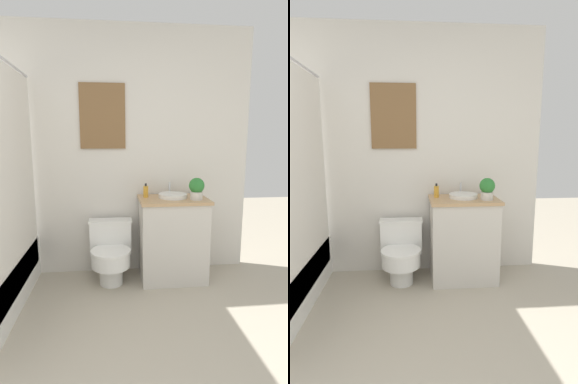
% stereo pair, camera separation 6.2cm
% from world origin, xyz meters
% --- Properties ---
extents(wall_back, '(3.29, 0.07, 2.50)m').
position_xyz_m(wall_back, '(0.00, 2.32, 1.26)').
color(wall_back, silver).
rests_on(wall_back, ground_plane).
extents(toilet, '(0.43, 0.50, 0.60)m').
position_xyz_m(toilet, '(0.19, 2.04, 0.31)').
color(toilet, white).
rests_on(toilet, ground_plane).
extents(vanity, '(0.67, 0.48, 0.83)m').
position_xyz_m(vanity, '(0.81, 2.04, 0.42)').
color(vanity, beige).
rests_on(vanity, ground_plane).
extents(sink, '(0.28, 0.32, 0.13)m').
position_xyz_m(sink, '(0.81, 2.06, 0.85)').
color(sink, white).
rests_on(sink, vanity).
extents(soap_bottle, '(0.05, 0.05, 0.14)m').
position_xyz_m(soap_bottle, '(0.55, 2.11, 0.89)').
color(soap_bottle, gold).
rests_on(soap_bottle, vanity).
extents(potted_plant, '(0.15, 0.15, 0.21)m').
position_xyz_m(potted_plant, '(1.01, 1.95, 0.94)').
color(potted_plant, beige).
rests_on(potted_plant, vanity).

